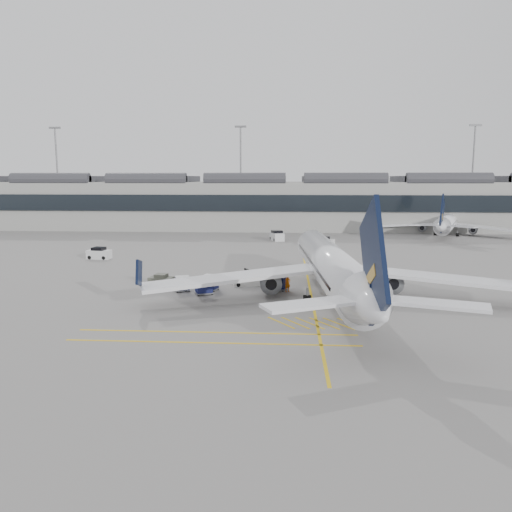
# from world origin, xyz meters

# --- Properties ---
(ground) EXTENTS (220.00, 220.00, 0.00)m
(ground) POSITION_xyz_m (0.00, 0.00, 0.00)
(ground) COLOR gray
(ground) RESTS_ON ground
(terminal) EXTENTS (200.00, 20.45, 12.40)m
(terminal) POSITION_xyz_m (0.00, 71.93, 6.14)
(terminal) COLOR #9E9E99
(terminal) RESTS_ON ground
(light_masts) EXTENTS (113.00, 0.60, 25.45)m
(light_masts) POSITION_xyz_m (-1.67, 86.00, 14.49)
(light_masts) COLOR slate
(light_masts) RESTS_ON ground
(apron_markings) EXTENTS (0.25, 60.00, 0.01)m
(apron_markings) POSITION_xyz_m (10.00, 10.00, 0.01)
(apron_markings) COLOR gold
(apron_markings) RESTS_ON ground
(airliner_main) EXTENTS (37.69, 41.30, 10.97)m
(airliner_main) POSITION_xyz_m (11.92, 1.67, 3.22)
(airliner_main) COLOR white
(airliner_main) RESTS_ON ground
(airliner_far) EXTENTS (29.38, 32.50, 9.12)m
(airliner_far) POSITION_xyz_m (41.16, 59.57, 2.68)
(airliner_far) COLOR white
(airliner_far) RESTS_ON ground
(belt_loader) EXTENTS (4.79, 2.09, 1.91)m
(belt_loader) POSITION_xyz_m (3.28, 7.51, 0.56)
(belt_loader) COLOR beige
(belt_loader) RESTS_ON ground
(baggage_cart_a) EXTENTS (1.89, 1.75, 1.59)m
(baggage_cart_a) POSITION_xyz_m (6.71, 5.26, 0.85)
(baggage_cart_a) COLOR gray
(baggage_cart_a) RESTS_ON ground
(baggage_cart_b) EXTENTS (1.92, 1.74, 1.68)m
(baggage_cart_b) POSITION_xyz_m (-0.75, 4.65, 0.90)
(baggage_cart_b) COLOR gray
(baggage_cart_b) RESTS_ON ground
(baggage_cart_c) EXTENTS (1.88, 1.72, 1.63)m
(baggage_cart_c) POSITION_xyz_m (-3.65, 3.99, 0.87)
(baggage_cart_c) COLOR gray
(baggage_cart_c) RESTS_ON ground
(baggage_cart_d) EXTENTS (2.16, 2.01, 1.83)m
(baggage_cart_d) POSITION_xyz_m (-1.13, 2.72, 0.98)
(baggage_cart_d) COLOR gray
(baggage_cart_d) RESTS_ON ground
(ramp_agent_a) EXTENTS (0.81, 0.73, 1.85)m
(ramp_agent_a) POSITION_xyz_m (7.56, 4.47, 0.92)
(ramp_agent_a) COLOR orange
(ramp_agent_a) RESTS_ON ground
(ramp_agent_b) EXTENTS (1.23, 1.14, 2.02)m
(ramp_agent_b) POSITION_xyz_m (5.39, 4.73, 1.01)
(ramp_agent_b) COLOR orange
(ramp_agent_b) RESTS_ON ground
(pushback_tug) EXTENTS (2.80, 1.97, 1.45)m
(pushback_tug) POSITION_xyz_m (-6.49, 6.12, 0.65)
(pushback_tug) COLOR #4E5044
(pushback_tug) RESTS_ON ground
(safety_cone_nose) EXTENTS (0.35, 0.35, 0.48)m
(safety_cone_nose) POSITION_xyz_m (12.82, 21.00, 0.24)
(safety_cone_nose) COLOR #F24C0A
(safety_cone_nose) RESTS_ON ground
(safety_cone_engine) EXTENTS (0.36, 0.36, 0.51)m
(safety_cone_engine) POSITION_xyz_m (14.78, 5.21, 0.25)
(safety_cone_engine) COLOR #F24C0A
(safety_cone_engine) RESTS_ON ground
(service_van_left) EXTENTS (3.59, 2.11, 1.75)m
(service_van_left) POSITION_xyz_m (-20.61, 24.55, 0.78)
(service_van_left) COLOR silver
(service_van_left) RESTS_ON ground
(service_van_mid) EXTENTS (3.06, 4.27, 1.98)m
(service_van_mid) POSITION_xyz_m (5.47, 48.14, 0.89)
(service_van_mid) COLOR silver
(service_van_mid) RESTS_ON ground
(service_van_right) EXTENTS (4.08, 3.16, 1.88)m
(service_van_right) POSITION_xyz_m (13.74, 39.29, 0.84)
(service_van_right) COLOR silver
(service_van_right) RESTS_ON ground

